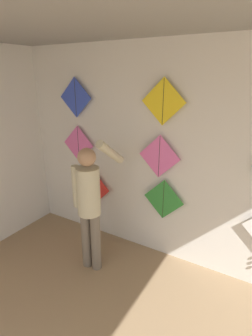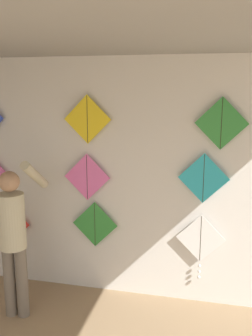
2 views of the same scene
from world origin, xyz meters
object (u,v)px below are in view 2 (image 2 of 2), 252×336
object	(u,v)px
kite_2	(200,242)
kite_5	(204,178)
kite_0	(9,223)
shopkeeper	(13,231)
kite_4	(87,177)
kite_7	(87,119)
kite_1	(95,224)
kite_8	(221,123)

from	to	relation	value
kite_2	kite_5	xyz separation A→B (m)	(0.00, 0.00, 0.73)
kite_2	kite_5	distance (m)	0.73
kite_0	kite_5	xyz separation A→B (m)	(2.37, 0.00, 0.72)
shopkeeper	kite_4	distance (m)	1.01
kite_7	kite_1	bearing A→B (deg)	0.00
kite_4	kite_5	size ratio (longest dim) A/B	1.00
shopkeeper	kite_5	world-z (taller)	kite_5
kite_1	kite_2	xyz separation A→B (m)	(1.24, -0.00, -0.10)
kite_4	kite_5	distance (m)	1.33
kite_0	kite_7	world-z (taller)	kite_7
kite_1	kite_8	bearing A→B (deg)	0.00
kite_7	kite_4	bearing A→B (deg)	180.00
kite_4	kite_8	xyz separation A→B (m)	(1.48, 0.00, 0.66)
shopkeeper	kite_7	world-z (taller)	kite_7
kite_2	kite_7	bearing A→B (deg)	179.96
kite_0	kite_1	xyz separation A→B (m)	(1.13, 0.00, 0.09)
shopkeeper	kite_7	xyz separation A→B (m)	(0.62, 0.66, 1.13)
kite_4	kite_7	bearing A→B (deg)	0.00
kite_4	kite_1	bearing A→B (deg)	0.00
kite_5	shopkeeper	bearing A→B (deg)	-161.04
kite_0	kite_4	bearing A→B (deg)	0.00
kite_5	kite_8	size ratio (longest dim) A/B	1.00
kite_0	kite_7	bearing A→B (deg)	0.00
kite_0	kite_5	distance (m)	2.48
kite_5	kite_8	bearing A→B (deg)	0.00
kite_0	kite_5	bearing A→B (deg)	0.00
kite_2	kite_8	bearing A→B (deg)	0.36
kite_4	kite_5	world-z (taller)	kite_5
kite_0	kite_8	size ratio (longest dim) A/B	1.00
kite_1	kite_0	bearing A→B (deg)	180.00
kite_0	kite_4	xyz separation A→B (m)	(1.05, 0.00, 0.66)
kite_4	kite_8	size ratio (longest dim) A/B	1.00
shopkeeper	kite_1	world-z (taller)	shopkeeper
shopkeeper	kite_2	bearing A→B (deg)	12.37
kite_0	kite_1	bearing A→B (deg)	0.00
kite_5	kite_8	world-z (taller)	kite_8
kite_4	kite_0	bearing A→B (deg)	180.00
kite_1	kite_8	xyz separation A→B (m)	(1.40, 0.00, 1.23)
shopkeeper	kite_8	bearing A→B (deg)	11.04
kite_1	kite_4	xyz separation A→B (m)	(-0.09, 0.00, 0.57)
kite_1	kite_7	distance (m)	1.24
kite_1	kite_5	bearing A→B (deg)	0.00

